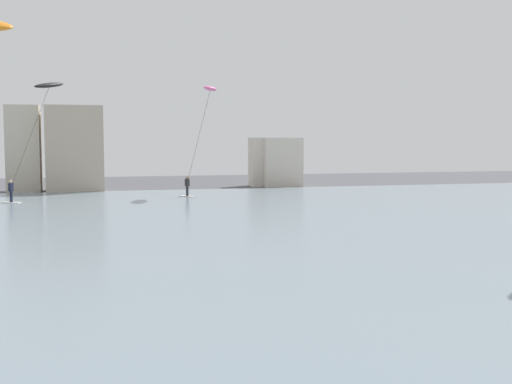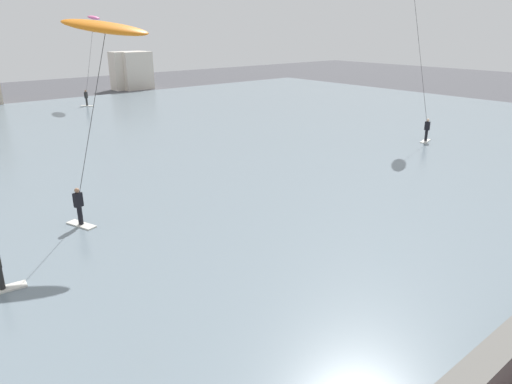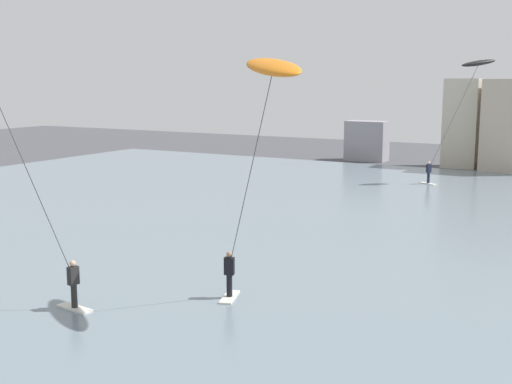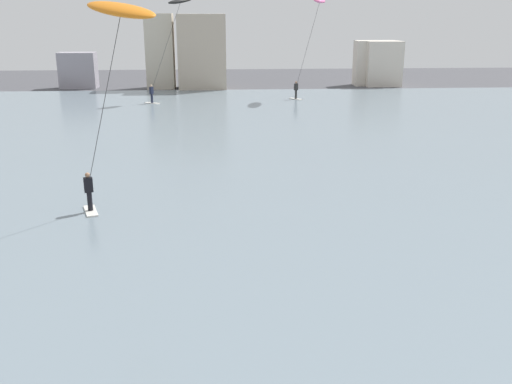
{
  "view_description": "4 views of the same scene",
  "coord_description": "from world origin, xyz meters",
  "views": [
    {
      "loc": [
        -1.07,
        0.33,
        4.72
      ],
      "look_at": [
        1.73,
        11.29,
        3.76
      ],
      "focal_mm": 44.02,
      "sensor_mm": 36.0,
      "label": 1
    },
    {
      "loc": [
        -12.42,
        1.24,
        7.97
      ],
      "look_at": [
        -2.82,
        12.52,
        2.72
      ],
      "focal_mm": 32.98,
      "sensor_mm": 36.0,
      "label": 2
    },
    {
      "loc": [
        5.16,
        1.28,
        7.51
      ],
      "look_at": [
        -2.84,
        15.45,
        4.73
      ],
      "focal_mm": 46.01,
      "sensor_mm": 36.0,
      "label": 3
    },
    {
      "loc": [
        -0.92,
        -2.41,
        7.86
      ],
      "look_at": [
        0.07,
        13.82,
        2.68
      ],
      "focal_mm": 39.92,
      "sensor_mm": 36.0,
      "label": 4
    }
  ],
  "objects": [
    {
      "name": "kitesurfer_black",
      "position": [
        -4.7,
        49.92,
        7.64
      ],
      "size": [
        4.66,
        3.66,
        9.0
      ],
      "color": "silver",
      "rests_on": "water_bay"
    },
    {
      "name": "kitesurfer_orange",
      "position": [
        -4.66,
        19.46,
        7.27
      ],
      "size": [
        3.86,
        2.81,
        8.34
      ],
      "color": "silver",
      "rests_on": "water_bay"
    },
    {
      "name": "water_bay",
      "position": [
        0.0,
        31.14,
        0.05
      ],
      "size": [
        84.0,
        52.0,
        0.1
      ],
      "primitive_type": "cube",
      "color": "slate",
      "rests_on": "ground"
    }
  ]
}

